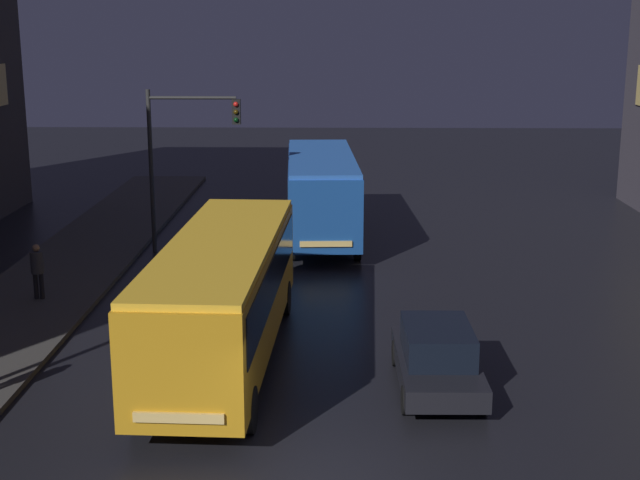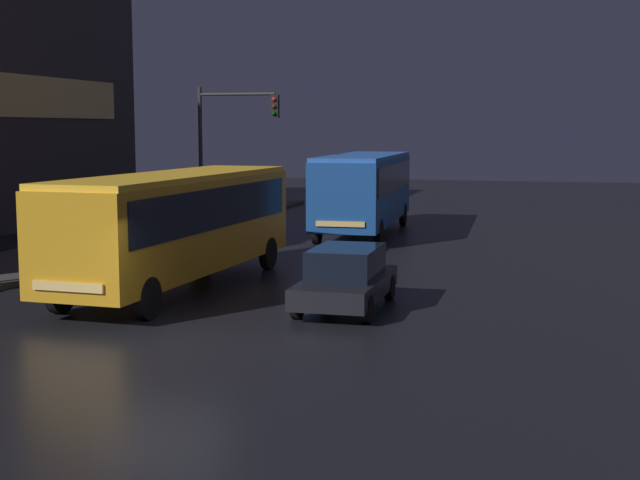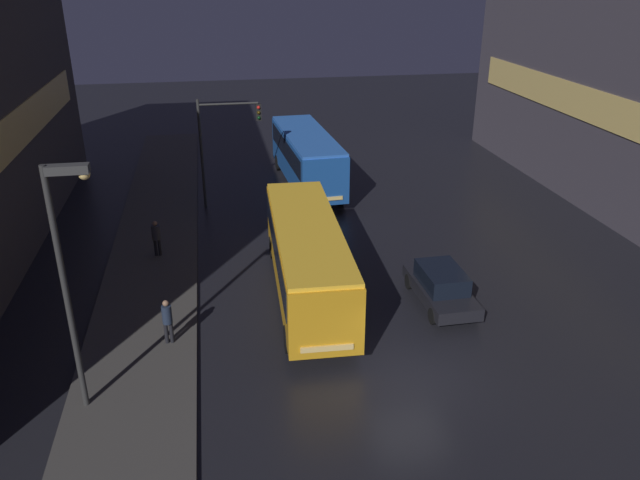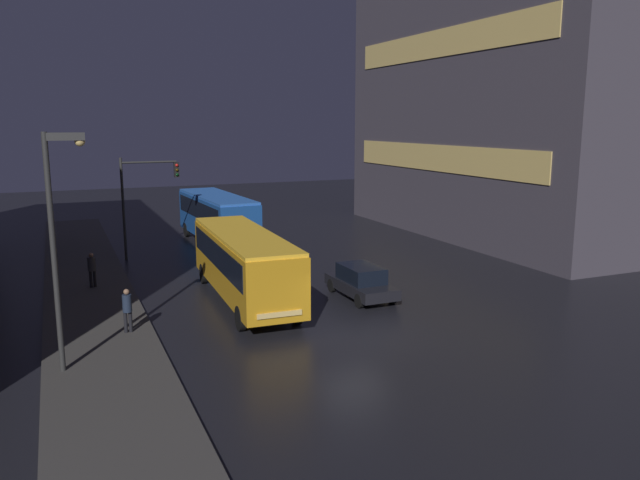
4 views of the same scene
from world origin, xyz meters
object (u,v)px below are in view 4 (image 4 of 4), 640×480
(bus_far, at_px, (217,214))
(car_taxi, at_px, (361,281))
(pedestrian_near, at_px, (127,307))
(street_lamp_sidewalk, at_px, (59,216))
(pedestrian_mid, at_px, (92,267))
(traffic_light_main, at_px, (143,190))
(bus_near, at_px, (244,259))

(bus_far, bearing_deg, car_taxi, 98.08)
(pedestrian_near, bearing_deg, car_taxi, -73.54)
(bus_far, height_order, car_taxi, bus_far)
(car_taxi, relative_size, pedestrian_near, 2.51)
(bus_far, height_order, pedestrian_near, bus_far)
(pedestrian_near, height_order, street_lamp_sidewalk, street_lamp_sidewalk)
(street_lamp_sidewalk, bearing_deg, pedestrian_mid, 82.92)
(car_taxi, relative_size, pedestrian_mid, 2.51)
(traffic_light_main, bearing_deg, bus_near, -75.77)
(bus_near, distance_m, bus_far, 14.03)
(bus_near, relative_size, pedestrian_near, 6.31)
(traffic_light_main, bearing_deg, pedestrian_near, -100.51)
(pedestrian_near, bearing_deg, bus_far, -14.92)
(bus_near, relative_size, traffic_light_main, 1.78)
(bus_near, xyz_separation_m, pedestrian_mid, (-6.28, 4.81, -0.79))
(traffic_light_main, bearing_deg, street_lamp_sidewalk, -105.55)
(street_lamp_sidewalk, bearing_deg, bus_near, 37.62)
(car_taxi, xyz_separation_m, pedestrian_near, (-10.62, -1.25, 0.38))
(pedestrian_mid, bearing_deg, bus_near, -144.80)
(pedestrian_near, xyz_separation_m, street_lamp_sidewalk, (-2.15, -3.06, 4.06))
(pedestrian_near, bearing_deg, bus_near, -53.05)
(bus_far, xyz_separation_m, traffic_light_main, (-5.04, -2.62, 2.07))
(traffic_light_main, relative_size, street_lamp_sidewalk, 0.79)
(pedestrian_near, relative_size, pedestrian_mid, 1.00)
(pedestrian_mid, bearing_deg, bus_far, -60.51)
(bus_far, bearing_deg, pedestrian_near, 62.49)
(car_taxi, xyz_separation_m, street_lamp_sidewalk, (-12.78, -4.31, 4.44))
(bus_near, height_order, bus_far, bus_far)
(bus_far, height_order, street_lamp_sidewalk, street_lamp_sidewalk)
(car_taxi, distance_m, pedestrian_mid, 13.10)
(pedestrian_mid, xyz_separation_m, street_lamp_sidewalk, (-1.33, -10.67, 4.04))
(pedestrian_near, relative_size, street_lamp_sidewalk, 0.22)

